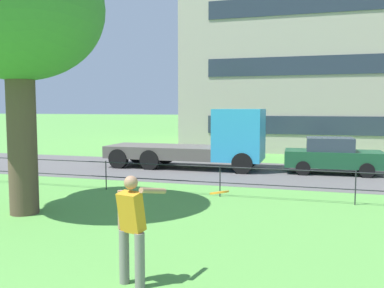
{
  "coord_description": "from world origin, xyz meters",
  "views": [
    {
      "loc": [
        2.81,
        -0.81,
        2.83
      ],
      "look_at": [
        0.08,
        8.45,
        1.97
      ],
      "focal_mm": 38.76,
      "sensor_mm": 36.0,
      "label": 1
    }
  ],
  "objects_px": {
    "car_dark_green_right": "(332,155)",
    "person_thrower": "(132,226)",
    "tree_large_lawn": "(8,4)",
    "frisbee": "(219,192)",
    "apartment_building_background": "(379,17)",
    "flatbed_truck_left": "(208,142)"
  },
  "relations": [
    {
      "from": "person_thrower",
      "to": "car_dark_green_right",
      "type": "distance_m",
      "value": 13.15
    },
    {
      "from": "person_thrower",
      "to": "flatbed_truck_left",
      "type": "distance_m",
      "value": 12.72
    },
    {
      "from": "car_dark_green_right",
      "to": "person_thrower",
      "type": "bearing_deg",
      "value": -105.44
    },
    {
      "from": "frisbee",
      "to": "car_dark_green_right",
      "type": "distance_m",
      "value": 13.17
    },
    {
      "from": "tree_large_lawn",
      "to": "frisbee",
      "type": "relative_size",
      "value": 19.48
    },
    {
      "from": "tree_large_lawn",
      "to": "frisbee",
      "type": "distance_m",
      "value": 8.45
    },
    {
      "from": "person_thrower",
      "to": "car_dark_green_right",
      "type": "height_order",
      "value": "person_thrower"
    },
    {
      "from": "person_thrower",
      "to": "flatbed_truck_left",
      "type": "bearing_deg",
      "value": 98.88
    },
    {
      "from": "person_thrower",
      "to": "frisbee",
      "type": "relative_size",
      "value": 4.67
    },
    {
      "from": "person_thrower",
      "to": "apartment_building_background",
      "type": "relative_size",
      "value": 0.07
    },
    {
      "from": "apartment_building_background",
      "to": "flatbed_truck_left",
      "type": "bearing_deg",
      "value": -123.93
    },
    {
      "from": "tree_large_lawn",
      "to": "car_dark_green_right",
      "type": "relative_size",
      "value": 1.82
    },
    {
      "from": "apartment_building_background",
      "to": "car_dark_green_right",
      "type": "bearing_deg",
      "value": -104.46
    },
    {
      "from": "apartment_building_background",
      "to": "frisbee",
      "type": "bearing_deg",
      "value": -101.69
    },
    {
      "from": "car_dark_green_right",
      "to": "apartment_building_background",
      "type": "bearing_deg",
      "value": 75.54
    },
    {
      "from": "tree_large_lawn",
      "to": "flatbed_truck_left",
      "type": "xyz_separation_m",
      "value": [
        3.08,
        9.13,
        -4.3
      ]
    },
    {
      "from": "frisbee",
      "to": "apartment_building_background",
      "type": "height_order",
      "value": "apartment_building_background"
    },
    {
      "from": "tree_large_lawn",
      "to": "apartment_building_background",
      "type": "height_order",
      "value": "apartment_building_background"
    },
    {
      "from": "tree_large_lawn",
      "to": "person_thrower",
      "type": "height_order",
      "value": "tree_large_lawn"
    },
    {
      "from": "frisbee",
      "to": "car_dark_green_right",
      "type": "bearing_deg",
      "value": 81.13
    },
    {
      "from": "person_thrower",
      "to": "apartment_building_background",
      "type": "distance_m",
      "value": 27.74
    },
    {
      "from": "tree_large_lawn",
      "to": "person_thrower",
      "type": "relative_size",
      "value": 4.17
    }
  ]
}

